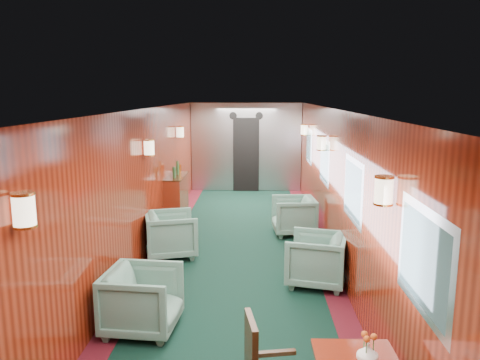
# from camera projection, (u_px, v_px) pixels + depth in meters

# --- Properties ---
(room) EXTENTS (12.00, 12.10, 2.40)m
(room) POSITION_uv_depth(u_px,v_px,m) (237.00, 163.00, 6.81)
(room) COLOR black
(room) RESTS_ON ground
(bulkhead) EXTENTS (2.98, 0.17, 2.39)m
(bulkhead) POSITION_uv_depth(u_px,v_px,m) (246.00, 148.00, 12.70)
(bulkhead) COLOR #ACAEB3
(bulkhead) RESTS_ON ground
(windows_right) EXTENTS (0.02, 8.60, 0.80)m
(windows_right) POSITION_uv_depth(u_px,v_px,m) (336.00, 173.00, 7.04)
(windows_right) COLOR silver
(windows_right) RESTS_ON ground
(wall_sconces) EXTENTS (2.97, 7.97, 0.25)m
(wall_sconces) POSITION_uv_depth(u_px,v_px,m) (238.00, 148.00, 7.34)
(wall_sconces) COLOR beige
(wall_sconces) RESTS_ON ground
(credenza) EXTENTS (0.35, 1.13, 1.29)m
(credenza) POSITION_uv_depth(u_px,v_px,m) (176.00, 199.00, 9.50)
(credenza) COLOR maroon
(credenza) RESTS_ON ground
(flower_vase) EXTENTS (0.18, 0.18, 0.17)m
(flower_vase) POSITION_uv_depth(u_px,v_px,m) (367.00, 354.00, 3.43)
(flower_vase) COLOR white
(flower_vase) RESTS_ON dining_table
(armchair_left_near) EXTENTS (0.86, 0.84, 0.72)m
(armchair_left_near) POSITION_uv_depth(u_px,v_px,m) (143.00, 300.00, 5.22)
(armchair_left_near) COLOR #225048
(armchair_left_near) RESTS_ON ground
(armchair_left_far) EXTENTS (1.00, 0.98, 0.74)m
(armchair_left_far) POSITION_uv_depth(u_px,v_px,m) (171.00, 234.00, 7.63)
(armchair_left_far) COLOR #225048
(armchair_left_far) RESTS_ON ground
(armchair_right_near) EXTENTS (0.96, 0.95, 0.73)m
(armchair_right_near) POSITION_uv_depth(u_px,v_px,m) (316.00, 259.00, 6.50)
(armchair_right_near) COLOR #225048
(armchair_right_near) RESTS_ON ground
(armchair_right_far) EXTENTS (0.85, 0.83, 0.72)m
(armchair_right_far) POSITION_uv_depth(u_px,v_px,m) (294.00, 216.00, 8.85)
(armchair_right_far) COLOR #225048
(armchair_right_far) RESTS_ON ground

